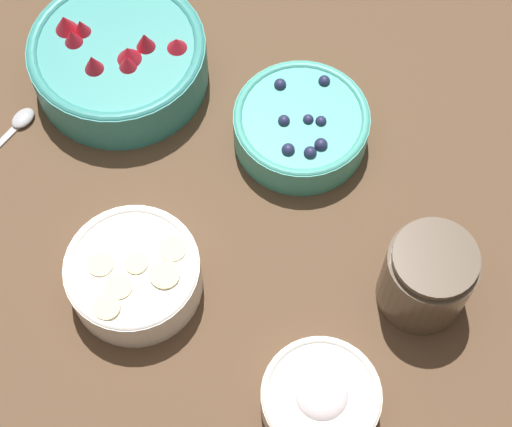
{
  "coord_description": "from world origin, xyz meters",
  "views": [
    {
      "loc": [
        -0.35,
        0.31,
        0.88
      ],
      "look_at": [
        -0.09,
        -0.01,
        0.05
      ],
      "focal_mm": 60.0,
      "sensor_mm": 36.0,
      "label": 1
    }
  ],
  "objects_px": {
    "bowl_strawberries": "(118,58)",
    "jar_chocolate": "(426,278)",
    "bowl_blueberries": "(301,125)",
    "bowl_cream": "(321,398)",
    "bowl_bananas": "(134,274)"
  },
  "relations": [
    {
      "from": "bowl_strawberries",
      "to": "jar_chocolate",
      "type": "distance_m",
      "value": 0.45
    },
    {
      "from": "bowl_blueberries",
      "to": "bowl_cream",
      "type": "bearing_deg",
      "value": 131.62
    },
    {
      "from": "bowl_strawberries",
      "to": "bowl_bananas",
      "type": "relative_size",
      "value": 1.48
    },
    {
      "from": "jar_chocolate",
      "to": "bowl_blueberries",
      "type": "bearing_deg",
      "value": -18.42
    },
    {
      "from": "bowl_cream",
      "to": "jar_chocolate",
      "type": "xyz_separation_m",
      "value": [
        -0.01,
        -0.17,
        0.02
      ]
    },
    {
      "from": "bowl_blueberries",
      "to": "jar_chocolate",
      "type": "relative_size",
      "value": 1.53
    },
    {
      "from": "bowl_bananas",
      "to": "jar_chocolate",
      "type": "height_order",
      "value": "jar_chocolate"
    },
    {
      "from": "bowl_bananas",
      "to": "bowl_cream",
      "type": "relative_size",
      "value": 1.19
    },
    {
      "from": "bowl_strawberries",
      "to": "bowl_cream",
      "type": "height_order",
      "value": "bowl_strawberries"
    },
    {
      "from": "bowl_cream",
      "to": "bowl_blueberries",
      "type": "bearing_deg",
      "value": -48.38
    },
    {
      "from": "bowl_cream",
      "to": "jar_chocolate",
      "type": "bearing_deg",
      "value": -93.58
    },
    {
      "from": "bowl_blueberries",
      "to": "jar_chocolate",
      "type": "height_order",
      "value": "jar_chocolate"
    },
    {
      "from": "bowl_blueberries",
      "to": "bowl_cream",
      "type": "distance_m",
      "value": 0.32
    },
    {
      "from": "bowl_blueberries",
      "to": "jar_chocolate",
      "type": "xyz_separation_m",
      "value": [
        -0.23,
        0.08,
        0.02
      ]
    },
    {
      "from": "bowl_strawberries",
      "to": "jar_chocolate",
      "type": "relative_size",
      "value": 2.05
    }
  ]
}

